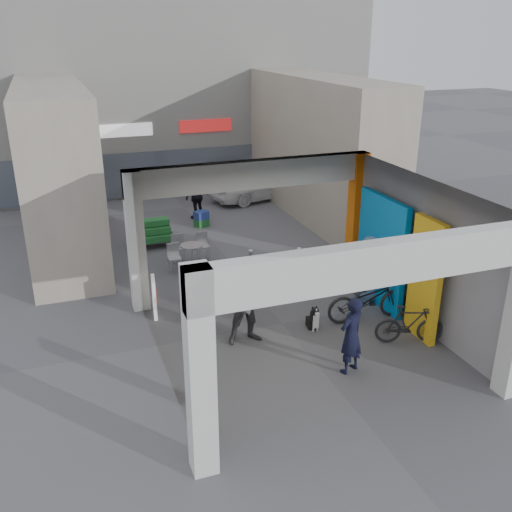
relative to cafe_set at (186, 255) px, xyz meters
name	(u,v)px	position (x,y,z in m)	size (l,w,h in m)	color
ground	(282,324)	(1.26, -4.37, -0.29)	(90.00, 90.00, 0.00)	#55555A
arcade_canopy	(322,241)	(1.80, -5.19, 2.01)	(6.40, 6.45, 6.40)	silver
far_building	(158,92)	(1.26, 9.62, 3.70)	(18.00, 4.08, 8.00)	white
plaza_bldg_left	(58,167)	(-3.24, 3.13, 2.21)	(2.00, 9.00, 5.00)	#A89E8B
plaza_bldg_right	(319,148)	(5.76, 3.13, 2.21)	(2.00, 9.00, 5.00)	#A89E8B
bollard_left	(197,279)	(-0.22, -2.05, 0.13)	(0.09, 0.09, 0.85)	gray
bollard_center	(251,266)	(1.36, -1.84, 0.16)	(0.09, 0.09, 0.92)	gray
bollard_right	(299,262)	(2.76, -1.94, 0.12)	(0.09, 0.09, 0.83)	gray
advert_board_near	(192,380)	(-1.49, -6.65, 0.21)	(0.17, 0.56, 1.00)	white
advert_board_far	(154,297)	(-1.49, -2.93, 0.21)	(0.16, 0.56, 1.00)	white
cafe_set	(186,255)	(0.00, 0.00, 0.00)	(1.38, 1.11, 0.83)	#B3B3B8
produce_stand	(153,236)	(-0.64, 1.81, 0.05)	(1.31, 0.71, 0.86)	black
crate_stack	(201,219)	(1.31, 3.21, -0.01)	(0.55, 0.49, 0.56)	#185523
border_collie	(313,319)	(1.85, -4.84, -0.05)	(0.23, 0.44, 0.61)	black
man_with_dog	(351,335)	(1.77, -6.68, 0.53)	(0.60, 0.40, 1.65)	black
man_back_turned	(249,301)	(0.26, -4.87, 0.70)	(0.97, 0.76, 2.00)	#444447
man_elderly	(370,269)	(3.80, -3.96, 0.58)	(0.85, 0.56, 1.75)	#50749B
man_crates	(197,196)	(1.42, 4.15, 0.56)	(1.00, 0.42, 1.70)	black
bicycle_front	(368,299)	(3.25, -4.86, 0.25)	(0.72, 2.06, 1.08)	black
bicycle_rear	(409,324)	(3.56, -6.13, 0.16)	(0.43, 1.52, 0.92)	black
white_van	(257,183)	(4.36, 5.81, 0.37)	(1.58, 3.93, 1.34)	white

